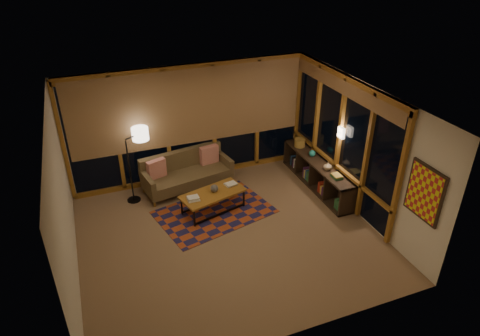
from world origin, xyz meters
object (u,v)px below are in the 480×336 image
object	(u,v)px
coffee_table	(213,202)
floor_lamp	(129,168)
bookshelf	(317,174)
sofa	(187,172)

from	to	relation	value
coffee_table	floor_lamp	xyz separation A→B (m)	(-1.49, 1.00, 0.58)
floor_lamp	bookshelf	bearing A→B (deg)	-41.06
sofa	bookshelf	distance (m)	2.92
sofa	floor_lamp	bearing A→B (deg)	173.71
floor_lamp	bookshelf	world-z (taller)	floor_lamp
coffee_table	floor_lamp	distance (m)	1.89
bookshelf	sofa	bearing A→B (deg)	160.48
sofa	bookshelf	bearing A→B (deg)	-29.34
coffee_table	floor_lamp	world-z (taller)	floor_lamp
sofa	floor_lamp	size ratio (longest dim) A/B	1.23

